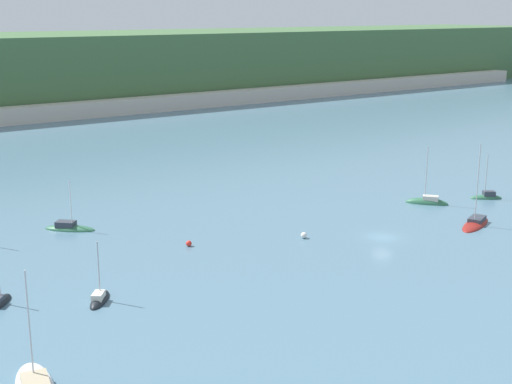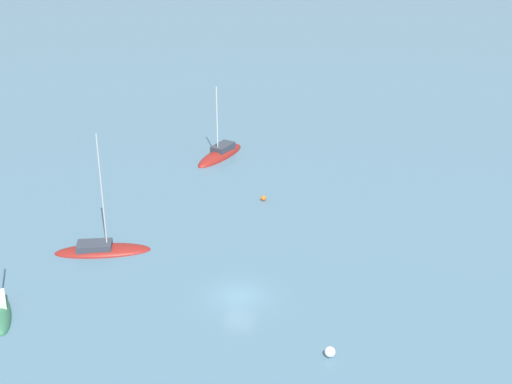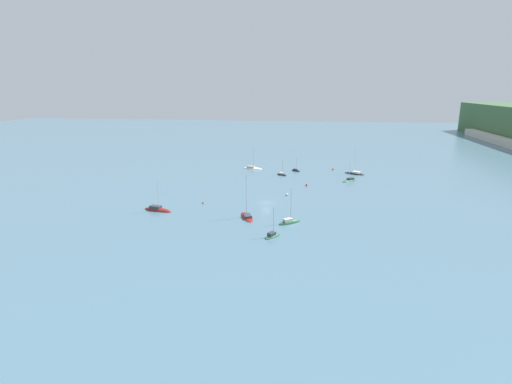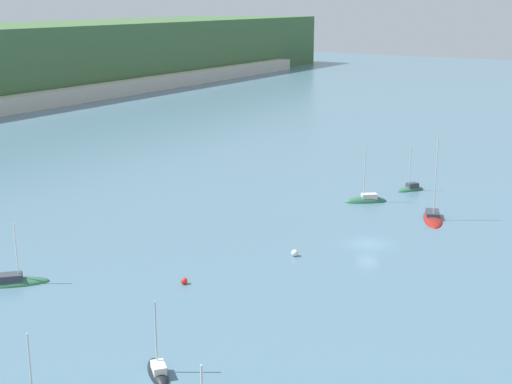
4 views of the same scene
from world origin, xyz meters
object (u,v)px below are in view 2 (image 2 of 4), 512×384
object	(u,v)px
sailboat_2	(102,250)
mooring_buoy_1	(263,198)
sailboat_4	(220,155)
mooring_buoy_0	(330,352)

from	to	relation	value
sailboat_2	mooring_buoy_1	world-z (taller)	sailboat_2
sailboat_4	sailboat_2	bearing A→B (deg)	8.67
sailboat_2	mooring_buoy_0	xyz separation A→B (m)	(-23.61, 9.17, 0.28)
sailboat_2	sailboat_4	distance (m)	26.08
sailboat_4	mooring_buoy_1	size ratio (longest dim) A/B	17.37
mooring_buoy_1	mooring_buoy_0	bearing A→B (deg)	116.81
sailboat_4	mooring_buoy_1	xyz separation A→B (m)	(-8.80, 10.80, 0.17)
sailboat_4	mooring_buoy_0	world-z (taller)	sailboat_4
mooring_buoy_1	sailboat_4	bearing A→B (deg)	-50.83
sailboat_2	mooring_buoy_0	bearing A→B (deg)	-43.69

